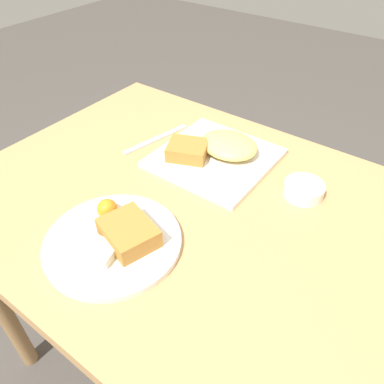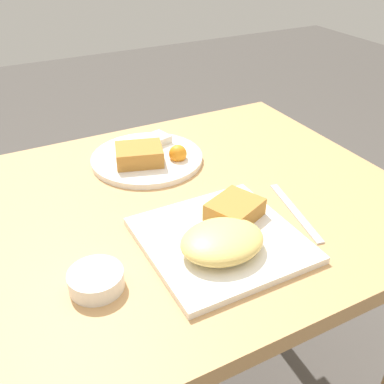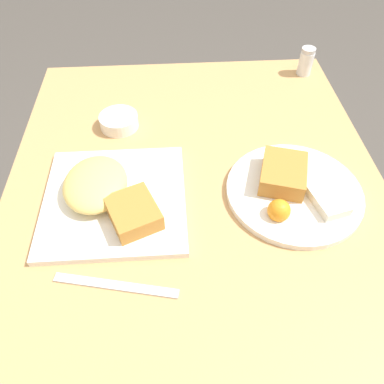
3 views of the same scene
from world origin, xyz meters
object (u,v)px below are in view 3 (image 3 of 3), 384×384
object	(u,v)px
plate_square_near	(110,195)
butter_knife	(116,285)
salt_shaker	(306,63)
sauce_ramekin	(119,121)
plate_oval_far	(293,188)

from	to	relation	value
plate_square_near	butter_knife	distance (m)	0.19
salt_shaker	butter_knife	size ratio (longest dim) A/B	0.36
sauce_ramekin	butter_knife	world-z (taller)	sauce_ramekin
plate_oval_far	sauce_ramekin	size ratio (longest dim) A/B	2.99
plate_oval_far	butter_knife	distance (m)	0.39
plate_oval_far	butter_knife	bearing A→B (deg)	-61.83
plate_square_near	butter_knife	world-z (taller)	plate_square_near
sauce_ramekin	plate_square_near	bearing A→B (deg)	-0.52
sauce_ramekin	butter_knife	xyz separation A→B (m)	(0.43, 0.02, -0.01)
plate_oval_far	salt_shaker	world-z (taller)	salt_shaker
salt_shaker	plate_square_near	bearing A→B (deg)	-48.86
plate_square_near	butter_knife	xyz separation A→B (m)	(0.19, 0.02, -0.02)
salt_shaker	sauce_ramekin	bearing A→B (deg)	-67.98
plate_square_near	sauce_ramekin	world-z (taller)	plate_square_near
plate_oval_far	butter_knife	xyz separation A→B (m)	(0.19, -0.35, -0.01)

